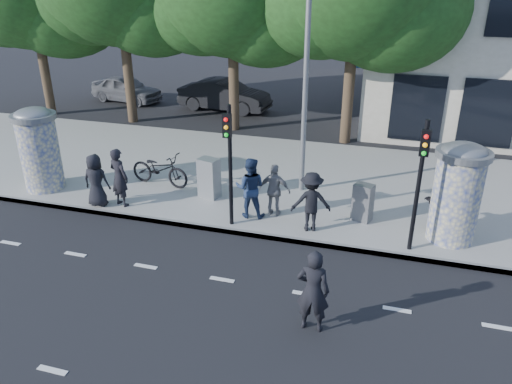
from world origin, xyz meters
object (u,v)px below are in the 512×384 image
(traffic_pole_near, at_px, (229,155))
(ad_column_left, at_px, (39,147))
(ped_a, at_px, (96,180))
(ped_d, at_px, (311,202))
(traffic_pole_far, at_px, (420,174))
(cabinet_left, at_px, (209,178))
(man_road, at_px, (313,291))
(car_mid, at_px, (225,95))
(ad_column_right, at_px, (457,191))
(street_lamp, at_px, (307,41))
(ped_b, at_px, (119,177))
(cabinet_right, at_px, (363,202))
(car_left, at_px, (127,89))
(ped_c, at_px, (250,188))
(ped_e, at_px, (275,190))
(bicycle, at_px, (160,169))
(ped_f, at_px, (449,209))

(traffic_pole_near, bearing_deg, ad_column_left, 173.89)
(ped_a, distance_m, ped_d, 6.39)
(traffic_pole_far, bearing_deg, ad_column_left, 176.45)
(ped_a, relative_size, cabinet_left, 1.28)
(man_road, relative_size, car_mid, 0.39)
(ad_column_right, bearing_deg, ad_column_left, -179.08)
(ad_column_right, bearing_deg, street_lamp, 156.27)
(street_lamp, xyz_separation_m, cabinet_left, (-2.64, -1.29, -4.01))
(ped_b, bearing_deg, cabinet_right, -152.51)
(car_left, bearing_deg, ad_column_right, -114.56)
(ad_column_left, xyz_separation_m, car_left, (-3.47, 11.31, -0.86))
(traffic_pole_far, xyz_separation_m, ped_b, (-8.37, 0.28, -1.19))
(traffic_pole_far, bearing_deg, ped_a, 179.64)
(ped_c, xyz_separation_m, man_road, (2.57, -4.15, -0.13))
(ad_column_right, relative_size, man_road, 1.46)
(ped_c, relative_size, car_mid, 0.38)
(cabinet_left, bearing_deg, ped_c, -14.72)
(cabinet_left, height_order, car_left, cabinet_left)
(traffic_pole_far, bearing_deg, ped_e, 166.31)
(ped_e, height_order, car_left, ped_e)
(car_left, bearing_deg, bicycle, -134.91)
(traffic_pole_near, relative_size, traffic_pole_far, 1.00)
(cabinet_right, bearing_deg, man_road, -77.21)
(ad_column_right, relative_size, car_mid, 0.57)
(car_mid, bearing_deg, ped_f, -132.08)
(ped_b, relative_size, car_left, 0.45)
(ad_column_left, height_order, bicycle, ad_column_left)
(ad_column_left, distance_m, car_mid, 11.37)
(cabinet_right, bearing_deg, cabinet_left, -163.69)
(traffic_pole_far, height_order, ped_d, traffic_pole_far)
(ped_f, relative_size, bicycle, 0.75)
(cabinet_right, bearing_deg, ad_column_left, -157.33)
(street_lamp, bearing_deg, traffic_pole_near, -116.23)
(ped_c, distance_m, cabinet_right, 3.19)
(street_lamp, distance_m, car_left, 15.25)
(car_mid, bearing_deg, traffic_pole_near, -154.75)
(traffic_pole_near, height_order, cabinet_right, traffic_pole_near)
(ad_column_right, distance_m, bicycle, 9.03)
(ped_a, height_order, ped_e, ped_a)
(car_left, bearing_deg, street_lamp, -118.23)
(car_left, bearing_deg, cabinet_right, -117.90)
(ad_column_left, bearing_deg, cabinet_left, 8.97)
(car_left, relative_size, car_mid, 0.86)
(bicycle, relative_size, cabinet_left, 1.66)
(street_lamp, bearing_deg, cabinet_right, -36.43)
(ped_c, relative_size, ped_f, 1.13)
(street_lamp, distance_m, bicycle, 6.16)
(ped_c, relative_size, car_left, 0.45)
(street_lamp, bearing_deg, ped_d, -72.92)
(ad_column_left, bearing_deg, cabinet_right, 3.46)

